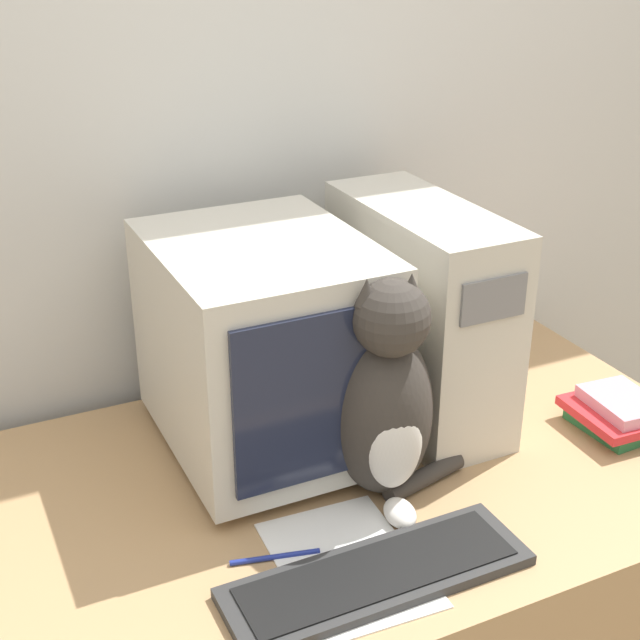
# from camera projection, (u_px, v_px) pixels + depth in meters

# --- Properties ---
(wall_back) EXTENTS (7.00, 0.05, 2.50)m
(wall_back) POSITION_uv_depth(u_px,v_px,m) (221.00, 156.00, 1.81)
(wall_back) COLOR silver
(wall_back) RESTS_ON ground_plane
(desk) EXTENTS (1.54, 0.84, 0.77)m
(desk) POSITION_uv_depth(u_px,v_px,m) (324.00, 638.00, 1.77)
(desk) COLOR tan
(desk) RESTS_ON ground_plane
(crt_monitor) EXTENTS (0.36, 0.47, 0.41)m
(crt_monitor) POSITION_uv_depth(u_px,v_px,m) (264.00, 345.00, 1.63)
(crt_monitor) COLOR beige
(crt_monitor) RESTS_ON desk
(computer_tower) EXTENTS (0.19, 0.47, 0.43)m
(computer_tower) POSITION_uv_depth(u_px,v_px,m) (419.00, 312.00, 1.75)
(computer_tower) COLOR beige
(computer_tower) RESTS_ON desk
(keyboard) EXTENTS (0.49, 0.15, 0.02)m
(keyboard) POSITION_uv_depth(u_px,v_px,m) (377.00, 576.00, 1.36)
(keyboard) COLOR #2D2D2D
(keyboard) RESTS_ON desk
(cat) EXTENTS (0.27, 0.25, 0.42)m
(cat) POSITION_uv_depth(u_px,v_px,m) (384.00, 400.00, 1.50)
(cat) COLOR #38332D
(cat) RESTS_ON desk
(book_stack) EXTENTS (0.16, 0.18, 0.07)m
(book_stack) POSITION_uv_depth(u_px,v_px,m) (617.00, 413.00, 1.75)
(book_stack) COLOR #28703D
(book_stack) RESTS_ON desk
(pen) EXTENTS (0.14, 0.04, 0.01)m
(pen) POSITION_uv_depth(u_px,v_px,m) (275.00, 557.00, 1.41)
(pen) COLOR navy
(pen) RESTS_ON desk
(paper_sheet) EXTENTS (0.23, 0.31, 0.00)m
(paper_sheet) POSITION_uv_depth(u_px,v_px,m) (348.00, 564.00, 1.40)
(paper_sheet) COLOR white
(paper_sheet) RESTS_ON desk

